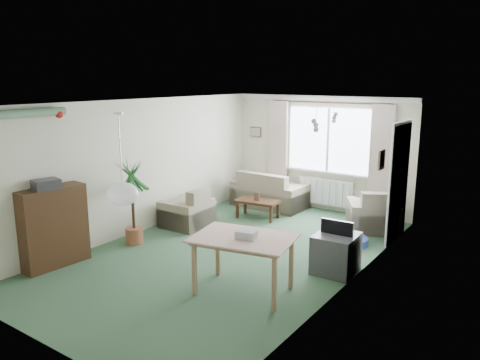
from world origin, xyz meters
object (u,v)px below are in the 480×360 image
Objects in this scene: bookshelf at (54,227)px; armchair_corner at (373,209)px; armchair_left at (187,207)px; sofa at (270,189)px; coffee_table at (258,209)px; dining_table at (244,265)px; tv_cube at (336,253)px; pet_bed at (351,241)px; houseplant at (133,202)px.

armchair_corner is at bearing 56.24° from bookshelf.
armchair_corner reaches higher than armchair_left.
sofa is 0.94m from coffee_table.
dining_table reaches higher than tv_cube.
pet_bed is at bearing 99.46° from tv_cube.
sofa is at bearing 152.48° from pet_bed.
armchair_left is 3.00m from dining_table.
sofa reaches higher than armchair_left.
armchair_left is (-2.98, -1.78, -0.02)m from armchair_corner.
tv_cube is at bearing 14.33° from houseplant.
dining_table is at bearing 117.95° from sofa.
bookshelf is 1.36m from houseplant.
bookshelf reaches higher than armchair_corner.
armchair_left is at bearing 85.98° from bookshelf.
armchair_left reaches higher than dining_table.
houseplant reaches higher than coffee_table.
bookshelf is (-0.92, -4.64, 0.21)m from sofa.
dining_table reaches higher than coffee_table.
bookshelf reaches higher than dining_table.
pet_bed is at bearing 49.55° from bookshelf.
houseplant is 2.58× the size of pet_bed.
coffee_table is 2.66m from houseplant.
armchair_left is at bearing -164.22° from pet_bed.
sofa is at bearing 134.46° from tv_cube.
bookshelf is at bearing -150.75° from tv_cube.
dining_table is at bearing -100.56° from pet_bed.
coffee_table is at bearing 143.40° from armchair_left.
sofa is at bearing 162.88° from armchair_left.
armchair_left is at bearing 85.87° from houseplant.
pet_bed is at bearing 79.44° from dining_table.
houseplant reaches higher than armchair_left.
dining_table is at bearing 54.08° from armchair_left.
pet_bed is (2.11, -0.35, -0.13)m from coffee_table.
dining_table is at bearing -121.62° from tv_cube.
sofa reaches higher than dining_table.
armchair_left is 2.61m from bookshelf.
houseplant is 3.74m from pet_bed.
armchair_corner is 1.05× the size of coffee_table.
sofa is 2.41m from armchair_corner.
armchair_corner is at bearing 88.11° from pet_bed.
houseplant reaches higher than sofa.
bookshelf is 1.02× the size of dining_table.
armchair_left is 1.45× the size of pet_bed.
pet_bed is (0.47, 2.53, -0.31)m from dining_table.
houseplant is at bearing -5.55° from armchair_left.
bookshelf reaches higher than tv_cube.
armchair_corner is 2.23m from coffee_table.
armchair_left is at bearing 2.08° from armchair_corner.
tv_cube is 1.28m from pet_bed.
armchair_corner is 5.48m from bookshelf.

